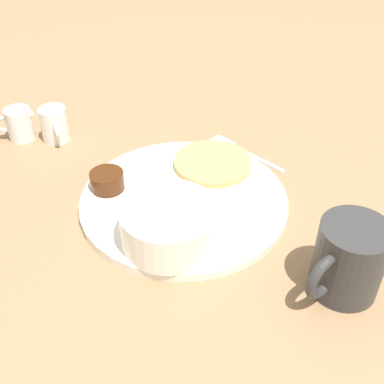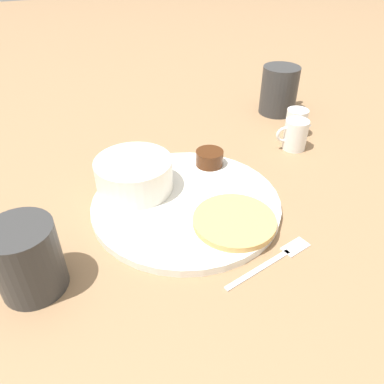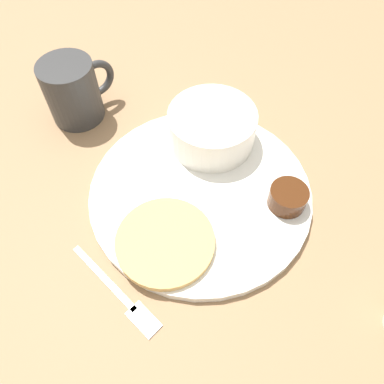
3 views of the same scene
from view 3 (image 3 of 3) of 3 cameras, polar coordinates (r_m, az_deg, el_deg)
The scene contains 8 objects.
ground_plane at distance 0.49m, azimuth 1.25°, elevation -0.44°, with size 4.00×4.00×0.00m, color #93704C.
plate at distance 0.48m, azimuth 1.27°, elevation -0.05°, with size 0.28×0.28×0.01m.
pancake_stack at distance 0.44m, azimuth -4.12°, elevation -7.58°, with size 0.12×0.12×0.01m.
bowl at distance 0.51m, azimuth 3.04°, elevation 9.91°, with size 0.12×0.12×0.05m.
syrup_cup at distance 0.47m, azimuth 14.39°, elevation -0.80°, with size 0.05×0.05×0.03m.
butter_ramekin at distance 0.53m, azimuth 5.29°, elevation 10.74°, with size 0.04×0.04×0.04m.
coffee_mug at distance 0.58m, azimuth -17.59°, elevation 14.49°, with size 0.11×0.08×0.09m.
fork at distance 0.43m, azimuth -10.44°, elevation -15.58°, with size 0.05×0.14×0.00m.
Camera 3 is at (0.15, 0.23, 0.41)m, focal length 35.00 mm.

